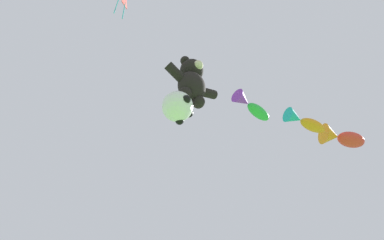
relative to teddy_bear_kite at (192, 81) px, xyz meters
name	(u,v)px	position (x,y,z in m)	size (l,w,h in m)	color
teddy_bear_kite	(192,81)	(0.00, 0.00, 0.00)	(2.19, 0.97, 2.22)	black
soccer_ball_kite	(178,107)	(-0.46, 0.14, -1.52)	(1.09, 1.08, 1.00)	white
fish_kite_emerald	(251,106)	(2.77, -0.12, 0.61)	(1.82, 0.66, 0.58)	green
fish_kite_tangerine	(304,121)	(5.49, -0.53, 1.22)	(1.99, 0.93, 0.66)	orange
fish_kite_crimson	(341,138)	(7.75, -0.78, 1.50)	(2.15, 1.54, 0.93)	red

